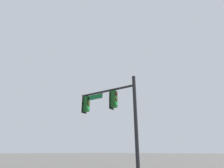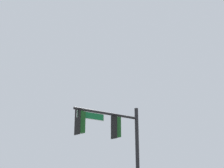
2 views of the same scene
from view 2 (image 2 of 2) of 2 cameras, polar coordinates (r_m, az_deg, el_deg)
signal_pole_near at (r=17.08m, az=0.60°, el=-9.81°), size 4.28×1.09×6.13m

